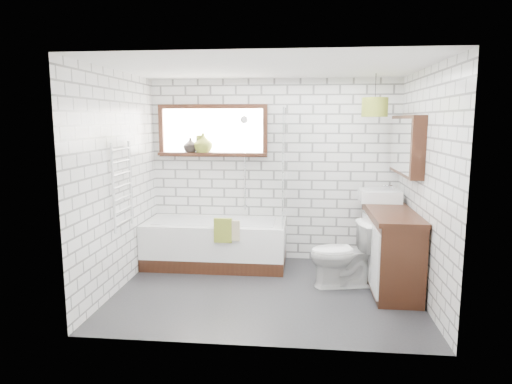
# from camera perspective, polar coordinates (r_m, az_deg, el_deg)

# --- Properties ---
(floor) EXTENTS (3.40, 2.60, 0.01)m
(floor) POSITION_cam_1_polar(r_m,az_deg,el_deg) (5.37, 1.24, -12.30)
(floor) COLOR black
(floor) RESTS_ON ground
(ceiling) EXTENTS (3.40, 2.60, 0.01)m
(ceiling) POSITION_cam_1_polar(r_m,az_deg,el_deg) (5.04, 1.35, 15.35)
(ceiling) COLOR white
(ceiling) RESTS_ON ground
(wall_back) EXTENTS (3.40, 0.01, 2.50)m
(wall_back) POSITION_cam_1_polar(r_m,az_deg,el_deg) (6.35, 2.25, 2.69)
(wall_back) COLOR white
(wall_back) RESTS_ON ground
(wall_front) EXTENTS (3.40, 0.01, 2.50)m
(wall_front) POSITION_cam_1_polar(r_m,az_deg,el_deg) (3.77, -0.31, -1.65)
(wall_front) COLOR white
(wall_front) RESTS_ON ground
(wall_left) EXTENTS (0.01, 2.60, 2.50)m
(wall_left) POSITION_cam_1_polar(r_m,az_deg,el_deg) (5.46, -16.84, 1.28)
(wall_left) COLOR white
(wall_left) RESTS_ON ground
(wall_right) EXTENTS (0.01, 2.60, 2.50)m
(wall_right) POSITION_cam_1_polar(r_m,az_deg,el_deg) (5.21, 20.35, 0.74)
(wall_right) COLOR white
(wall_right) RESTS_ON ground
(window) EXTENTS (1.52, 0.16, 0.68)m
(window) POSITION_cam_1_polar(r_m,az_deg,el_deg) (6.38, -5.46, 7.64)
(window) COLOR black
(window) RESTS_ON wall_back
(towel_radiator) EXTENTS (0.06, 0.52, 1.00)m
(towel_radiator) POSITION_cam_1_polar(r_m,az_deg,el_deg) (5.45, -16.38, 0.76)
(towel_radiator) COLOR white
(towel_radiator) RESTS_ON wall_left
(mirror_cabinet) EXTENTS (0.16, 1.20, 0.70)m
(mirror_cabinet) POSITION_cam_1_polar(r_m,az_deg,el_deg) (5.73, 18.26, 5.58)
(mirror_cabinet) COLOR black
(mirror_cabinet) RESTS_ON wall_right
(shower_riser) EXTENTS (0.02, 0.02, 1.30)m
(shower_riser) POSITION_cam_1_polar(r_m,az_deg,el_deg) (6.33, -1.40, 3.58)
(shower_riser) COLOR silver
(shower_riser) RESTS_ON wall_back
(bathtub) EXTENTS (1.87, 0.82, 0.60)m
(bathtub) POSITION_cam_1_polar(r_m,az_deg,el_deg) (6.21, -5.07, -6.39)
(bathtub) COLOR white
(bathtub) RESTS_ON floor
(shower_screen) EXTENTS (0.02, 0.72, 1.50)m
(shower_screen) POSITION_cam_1_polar(r_m,az_deg,el_deg) (5.91, 3.53, 3.23)
(shower_screen) COLOR white
(shower_screen) RESTS_ON bathtub
(towel_green) EXTENTS (0.22, 0.06, 0.31)m
(towel_green) POSITION_cam_1_polar(r_m,az_deg,el_deg) (5.72, -4.14, -4.81)
(towel_green) COLOR olive
(towel_green) RESTS_ON bathtub
(towel_beige) EXTENTS (0.20, 0.05, 0.25)m
(towel_beige) POSITION_cam_1_polar(r_m,az_deg,el_deg) (5.70, -3.02, -4.84)
(towel_beige) COLOR tan
(towel_beige) RESTS_ON bathtub
(vanity) EXTENTS (0.52, 1.60, 0.92)m
(vanity) POSITION_cam_1_polar(r_m,az_deg,el_deg) (5.69, 16.34, -6.56)
(vanity) COLOR black
(vanity) RESTS_ON floor
(basin) EXTENTS (0.50, 0.44, 0.15)m
(basin) POSITION_cam_1_polar(r_m,az_deg,el_deg) (6.05, 15.16, -0.43)
(basin) COLOR white
(basin) RESTS_ON vanity
(tap) EXTENTS (0.04, 0.04, 0.16)m
(tap) POSITION_cam_1_polar(r_m,az_deg,el_deg) (6.07, 16.68, 0.05)
(tap) COLOR silver
(tap) RESTS_ON vanity
(toilet) EXTENTS (0.59, 0.84, 0.78)m
(toilet) POSITION_cam_1_polar(r_m,az_deg,el_deg) (5.49, 10.80, -7.62)
(toilet) COLOR white
(toilet) RESTS_ON floor
(vase_olive) EXTENTS (0.33, 0.33, 0.27)m
(vase_olive) POSITION_cam_1_polar(r_m,az_deg,el_deg) (6.38, -6.62, 5.94)
(vase_olive) COLOR olive
(vase_olive) RESTS_ON window
(vase_dark) EXTENTS (0.26, 0.26, 0.21)m
(vase_dark) POSITION_cam_1_polar(r_m,az_deg,el_deg) (6.42, -8.21, 5.66)
(vase_dark) COLOR black
(vase_dark) RESTS_ON window
(bottle) EXTENTS (0.10, 0.10, 0.24)m
(bottle) POSITION_cam_1_polar(r_m,az_deg,el_deg) (6.40, -7.14, 5.80)
(bottle) COLOR olive
(bottle) RESTS_ON window
(pendant) EXTENTS (0.31, 0.31, 0.23)m
(pendant) POSITION_cam_1_polar(r_m,az_deg,el_deg) (5.81, 14.62, 10.22)
(pendant) COLOR olive
(pendant) RESTS_ON ceiling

